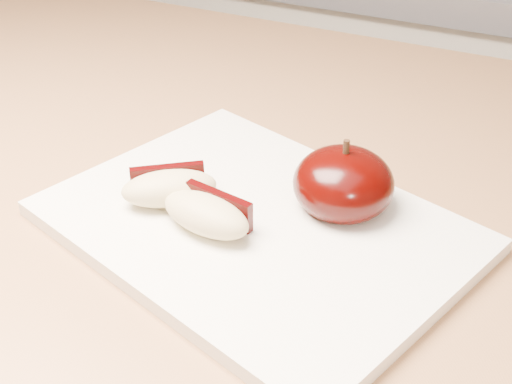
% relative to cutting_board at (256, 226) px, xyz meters
% --- Properties ---
extents(back_cabinet, '(2.40, 0.62, 0.94)m').
position_rel_cutting_board_xyz_m(back_cabinet, '(-0.02, 0.80, -0.44)').
color(back_cabinet, silver).
rests_on(back_cabinet, ground).
extents(cutting_board, '(0.35, 0.30, 0.01)m').
position_rel_cutting_board_xyz_m(cutting_board, '(0.00, 0.00, 0.00)').
color(cutting_board, white).
rests_on(cutting_board, island_counter).
extents(apple_half, '(0.09, 0.09, 0.06)m').
position_rel_cutting_board_xyz_m(apple_half, '(0.05, 0.05, 0.03)').
color(apple_half, black).
rests_on(apple_half, cutting_board).
extents(apple_wedge_a, '(0.08, 0.07, 0.03)m').
position_rel_cutting_board_xyz_m(apple_wedge_a, '(-0.07, -0.01, 0.02)').
color(apple_wedge_a, '#CEB982').
rests_on(apple_wedge_a, cutting_board).
extents(apple_wedge_b, '(0.08, 0.05, 0.03)m').
position_rel_cutting_board_xyz_m(apple_wedge_b, '(-0.03, -0.02, 0.02)').
color(apple_wedge_b, '#CEB982').
rests_on(apple_wedge_b, cutting_board).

